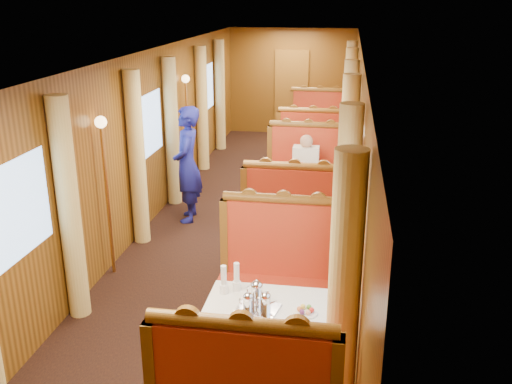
% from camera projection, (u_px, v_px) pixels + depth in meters
% --- Properties ---
extents(floor, '(3.00, 12.00, 0.01)m').
position_uv_depth(floor, '(250.00, 225.00, 8.46)').
color(floor, black).
rests_on(floor, ground).
extents(ceiling, '(3.00, 12.00, 0.01)m').
position_uv_depth(ceiling, '(249.00, 53.00, 7.64)').
color(ceiling, silver).
rests_on(ceiling, wall_left).
extents(wall_far, '(3.00, 0.01, 2.50)m').
position_uv_depth(wall_far, '(292.00, 82.00, 13.65)').
color(wall_far, brown).
rests_on(wall_far, floor).
extents(wall_left, '(0.01, 12.00, 2.50)m').
position_uv_depth(wall_left, '(148.00, 139.00, 8.27)').
color(wall_left, brown).
rests_on(wall_left, floor).
extents(wall_right, '(0.01, 12.00, 2.50)m').
position_uv_depth(wall_right, '(357.00, 148.00, 7.83)').
color(wall_right, brown).
rests_on(wall_right, floor).
extents(doorway_far, '(0.80, 0.04, 2.00)m').
position_uv_depth(doorway_far, '(291.00, 93.00, 13.70)').
color(doorway_far, brown).
rests_on(doorway_far, floor).
extents(table_near, '(1.05, 0.72, 0.75)m').
position_uv_depth(table_near, '(267.00, 342.00, 4.96)').
color(table_near, white).
rests_on(table_near, floor).
extents(banquette_near_aft, '(1.30, 0.55, 1.34)m').
position_uv_depth(banquette_near_aft, '(280.00, 282.00, 5.89)').
color(banquette_near_aft, '#AE1413').
rests_on(banquette_near_aft, floor).
extents(table_mid, '(1.05, 0.72, 0.75)m').
position_uv_depth(table_mid, '(301.00, 204.00, 8.23)').
color(table_mid, white).
rests_on(table_mid, floor).
extents(banquette_mid_fwd, '(1.30, 0.55, 1.34)m').
position_uv_depth(banquette_mid_fwd, '(294.00, 228.00, 7.27)').
color(banquette_mid_fwd, '#AE1413').
rests_on(banquette_mid_fwd, floor).
extents(banquette_mid_aft, '(1.30, 0.55, 1.34)m').
position_uv_depth(banquette_mid_aft, '(306.00, 180.00, 9.16)').
color(banquette_mid_aft, '#AE1413').
rests_on(banquette_mid_aft, floor).
extents(table_far, '(1.05, 0.72, 0.75)m').
position_uv_depth(table_far, '(315.00, 144.00, 11.49)').
color(table_far, white).
rests_on(table_far, floor).
extents(banquette_far_fwd, '(1.30, 0.55, 1.34)m').
position_uv_depth(banquette_far_fwd, '(312.00, 155.00, 10.53)').
color(banquette_far_fwd, '#AE1413').
rests_on(banquette_far_fwd, floor).
extents(banquette_far_aft, '(1.30, 0.55, 1.34)m').
position_uv_depth(banquette_far_aft, '(318.00, 131.00, 12.42)').
color(banquette_far_aft, '#AE1413').
rests_on(banquette_far_aft, floor).
extents(tea_tray, '(0.39, 0.33, 0.01)m').
position_uv_depth(tea_tray, '(258.00, 308.00, 4.78)').
color(tea_tray, silver).
rests_on(tea_tray, table_near).
extents(teapot_left, '(0.15, 0.11, 0.12)m').
position_uv_depth(teapot_left, '(248.00, 303.00, 4.75)').
color(teapot_left, silver).
rests_on(teapot_left, tea_tray).
extents(teapot_right, '(0.17, 0.14, 0.12)m').
position_uv_depth(teapot_right, '(265.00, 303.00, 4.74)').
color(teapot_right, silver).
rests_on(teapot_right, tea_tray).
extents(teapot_back, '(0.21, 0.18, 0.14)m').
position_uv_depth(teapot_back, '(257.00, 293.00, 4.88)').
color(teapot_back, silver).
rests_on(teapot_back, tea_tray).
extents(fruit_plate, '(0.20, 0.20, 0.05)m').
position_uv_depth(fruit_plate, '(305.00, 311.00, 4.70)').
color(fruit_plate, white).
rests_on(fruit_plate, table_near).
extents(cup_inboard, '(0.08, 0.08, 0.26)m').
position_uv_depth(cup_inboard, '(224.00, 282.00, 5.00)').
color(cup_inboard, white).
rests_on(cup_inboard, table_near).
extents(cup_outboard, '(0.08, 0.08, 0.26)m').
position_uv_depth(cup_outboard, '(237.00, 279.00, 5.05)').
color(cup_outboard, white).
rests_on(cup_outboard, table_near).
extents(rose_vase_mid, '(0.06, 0.06, 0.36)m').
position_uv_depth(rose_vase_mid, '(301.00, 167.00, 8.07)').
color(rose_vase_mid, silver).
rests_on(rose_vase_mid, table_mid).
extents(rose_vase_far, '(0.06, 0.06, 0.36)m').
position_uv_depth(rose_vase_far, '(315.00, 117.00, 11.32)').
color(rose_vase_far, silver).
rests_on(rose_vase_far, table_far).
extents(window_left_near, '(0.01, 1.20, 0.90)m').
position_uv_depth(window_left_near, '(13.00, 213.00, 4.94)').
color(window_left_near, '#87ADDD').
rests_on(window_left_near, wall_left).
extents(curtain_left_near_b, '(0.22, 0.22, 2.35)m').
position_uv_depth(curtain_left_near_b, '(69.00, 211.00, 5.75)').
color(curtain_left_near_b, '#DFC672').
rests_on(curtain_left_near_b, floor).
extents(window_right_near, '(0.01, 1.20, 0.90)m').
position_uv_depth(window_right_near, '(360.00, 234.00, 4.50)').
color(window_right_near, '#87ADDD').
rests_on(window_right_near, wall_right).
extents(curtain_right_near_a, '(0.22, 0.22, 2.35)m').
position_uv_depth(curtain_right_near_a, '(343.00, 316.00, 3.88)').
color(curtain_right_near_a, '#DFC672').
rests_on(curtain_right_near_a, floor).
extents(curtain_right_near_b, '(0.22, 0.22, 2.35)m').
position_uv_depth(curtain_right_near_b, '(345.00, 228.00, 5.33)').
color(curtain_right_near_b, '#DFC672').
rests_on(curtain_right_near_b, floor).
extents(window_left_mid, '(0.01, 1.20, 0.90)m').
position_uv_depth(window_left_mid, '(148.00, 126.00, 8.21)').
color(window_left_mid, '#87ADDD').
rests_on(window_left_mid, wall_left).
extents(curtain_left_mid_a, '(0.22, 0.22, 2.35)m').
position_uv_depth(curtain_left_mid_a, '(137.00, 159.00, 7.55)').
color(curtain_left_mid_a, '#DFC672').
rests_on(curtain_left_mid_a, floor).
extents(curtain_left_mid_b, '(0.22, 0.22, 2.35)m').
position_uv_depth(curtain_left_mid_b, '(172.00, 132.00, 9.01)').
color(curtain_left_mid_b, '#DFC672').
rests_on(curtain_left_mid_b, floor).
extents(window_right_mid, '(0.01, 1.20, 0.90)m').
position_uv_depth(window_right_mid, '(357.00, 133.00, 7.76)').
color(window_right_mid, '#87ADDD').
rests_on(window_right_mid, wall_right).
extents(curtain_right_mid_a, '(0.22, 0.22, 2.35)m').
position_uv_depth(curtain_right_mid_a, '(347.00, 169.00, 7.14)').
color(curtain_right_mid_a, '#DFC672').
rests_on(curtain_right_mid_a, floor).
extents(curtain_right_mid_b, '(0.22, 0.22, 2.35)m').
position_uv_depth(curtain_right_mid_b, '(348.00, 139.00, 8.60)').
color(curtain_right_mid_b, '#DFC672').
rests_on(curtain_right_mid_b, floor).
extents(window_left_far, '(0.01, 1.20, 0.90)m').
position_uv_depth(window_left_far, '(206.00, 88.00, 11.47)').
color(window_left_far, '#87ADDD').
rests_on(window_left_far, wall_left).
extents(curtain_left_far_a, '(0.22, 0.22, 2.35)m').
position_uv_depth(curtain_left_far_a, '(202.00, 109.00, 10.82)').
color(curtain_left_far_a, '#DFC672').
rests_on(curtain_left_far_a, floor).
extents(curtain_left_far_b, '(0.22, 0.22, 2.35)m').
position_uv_depth(curtain_left_far_b, '(220.00, 95.00, 12.27)').
color(curtain_left_far_b, '#DFC672').
rests_on(curtain_left_far_b, floor).
extents(window_right_far, '(0.01, 1.20, 0.90)m').
position_uv_depth(window_right_far, '(355.00, 92.00, 11.03)').
color(window_right_far, '#87ADDD').
rests_on(window_right_far, wall_right).
extents(curtain_right_far_a, '(0.22, 0.22, 2.35)m').
position_uv_depth(curtain_right_far_a, '(349.00, 114.00, 10.41)').
color(curtain_right_far_a, '#DFC672').
rests_on(curtain_right_far_a, floor).
extents(curtain_right_far_b, '(0.22, 0.22, 2.35)m').
position_uv_depth(curtain_right_far_b, '(349.00, 99.00, 11.86)').
color(curtain_right_far_b, '#DFC672').
rests_on(curtain_right_far_b, floor).
extents(sconce_left_fore, '(0.14, 0.14, 1.95)m').
position_uv_depth(sconce_left_fore, '(105.00, 164.00, 6.58)').
color(sconce_left_fore, '#BF8C3F').
rests_on(sconce_left_fore, floor).
extents(sconce_right_fore, '(0.14, 0.14, 1.95)m').
position_uv_depth(sconce_right_fore, '(349.00, 176.00, 6.17)').
color(sconce_right_fore, '#BF8C3F').
rests_on(sconce_right_fore, floor).
extents(sconce_left_aft, '(0.14, 0.14, 1.95)m').
position_uv_depth(sconce_left_aft, '(187.00, 108.00, 9.85)').
color(sconce_left_aft, '#BF8C3F').
rests_on(sconce_left_aft, floor).
extents(sconce_right_aft, '(0.14, 0.14, 1.95)m').
position_uv_depth(sconce_right_aft, '(350.00, 113.00, 9.43)').
color(sconce_right_aft, '#BF8C3F').
rests_on(sconce_right_aft, floor).
extents(steward, '(0.52, 0.69, 1.73)m').
position_uv_depth(steward, '(187.00, 165.00, 8.41)').
color(steward, navy).
rests_on(steward, floor).
extents(passenger, '(0.40, 0.44, 0.76)m').
position_uv_depth(passenger, '(306.00, 165.00, 8.82)').
color(passenger, beige).
rests_on(passenger, banquette_mid_aft).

